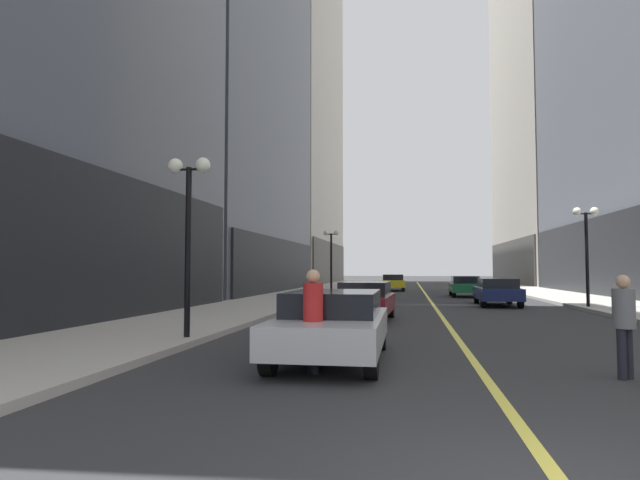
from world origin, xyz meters
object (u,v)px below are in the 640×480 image
object	(u,v)px
pedestrian_in_grey_suit	(624,318)
car_green	(465,285)
street_lamp_left_far	(331,247)
pedestrian_in_red_jacket	(313,312)
street_lamp_right_mid	(586,234)
car_maroon	(365,300)
street_lamp_left_near	(189,206)
car_navy	(497,291)
car_yellow	(393,282)
car_silver	(333,323)

from	to	relation	value
pedestrian_in_grey_suit	car_green	bearing A→B (deg)	89.63
pedestrian_in_grey_suit	street_lamp_left_far	xyz separation A→B (m)	(-8.59, 26.87, 2.29)
pedestrian_in_red_jacket	street_lamp_right_mid	xyz separation A→B (m)	(9.22, 15.52, 2.24)
car_maroon	street_lamp_left_near	distance (m)	7.56
car_navy	car_yellow	distance (m)	18.22
car_silver	street_lamp_left_far	distance (m)	26.30
car_yellow	street_lamp_left_far	distance (m)	9.20
pedestrian_in_grey_suit	street_lamp_left_near	size ratio (longest dim) A/B	0.37
pedestrian_in_grey_suit	street_lamp_left_far	world-z (taller)	street_lamp_left_far
car_navy	street_lamp_right_mid	size ratio (longest dim) A/B	1.01
street_lamp_left_near	pedestrian_in_red_jacket	bearing A→B (deg)	-40.47
car_yellow	pedestrian_in_grey_suit	xyz separation A→B (m)	(4.60, -34.77, 0.24)
car_maroon	street_lamp_left_near	size ratio (longest dim) A/B	1.01
car_silver	street_lamp_left_far	bearing A→B (deg)	98.22
car_navy	car_green	size ratio (longest dim) A/B	1.10
car_silver	street_lamp_right_mid	bearing A→B (deg)	57.54
car_green	car_yellow	size ratio (longest dim) A/B	0.85
pedestrian_in_red_jacket	street_lamp_right_mid	size ratio (longest dim) A/B	0.39
car_silver	car_green	size ratio (longest dim) A/B	1.11
car_green	car_yellow	bearing A→B (deg)	117.96
car_maroon	car_yellow	distance (m)	25.97
car_navy	street_lamp_left_far	xyz separation A→B (m)	(-9.39, 9.50, 2.54)
car_silver	street_lamp_left_far	world-z (taller)	street_lamp_left_far
car_silver	car_maroon	distance (m)	7.83
car_green	street_lamp_right_mid	bearing A→B (deg)	-69.08
car_maroon	car_navy	world-z (taller)	same
car_yellow	car_navy	bearing A→B (deg)	-72.74
car_green	pedestrian_in_grey_suit	bearing A→B (deg)	-90.37
pedestrian_in_red_jacket	street_lamp_right_mid	bearing A→B (deg)	59.29
car_yellow	pedestrian_in_grey_suit	distance (m)	35.07
car_maroon	pedestrian_in_red_jacket	xyz separation A→B (m)	(-0.16, -9.11, 0.30)
street_lamp_left_near	car_yellow	bearing A→B (deg)	82.90
car_yellow	street_lamp_left_far	bearing A→B (deg)	-116.78
car_silver	car_green	distance (m)	25.32
car_maroon	street_lamp_right_mid	distance (m)	11.38
car_maroon	pedestrian_in_red_jacket	world-z (taller)	pedestrian_in_red_jacket
car_silver	car_yellow	xyz separation A→B (m)	(0.25, 33.81, 0.00)
pedestrian_in_grey_suit	car_yellow	bearing A→B (deg)	97.54
car_green	street_lamp_right_mid	xyz separation A→B (m)	(4.04, -10.58, 2.54)
car_maroon	street_lamp_left_far	distance (m)	18.63
car_silver	street_lamp_left_near	distance (m)	4.86
car_maroon	car_navy	xyz separation A→B (m)	(5.65, 8.57, 0.00)
car_maroon	car_green	xyz separation A→B (m)	(5.01, 16.99, -0.00)
pedestrian_in_grey_suit	car_maroon	bearing A→B (deg)	118.85
pedestrian_in_grey_suit	street_lamp_left_near	bearing A→B (deg)	162.29
street_lamp_left_near	street_lamp_left_far	xyz separation A→B (m)	(0.00, 24.13, 0.00)
car_maroon	car_green	distance (m)	17.71
car_navy	pedestrian_in_red_jacket	world-z (taller)	pedestrian_in_red_jacket
car_maroon	car_green	world-z (taller)	same
pedestrian_in_grey_suit	street_lamp_right_mid	size ratio (longest dim) A/B	0.37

